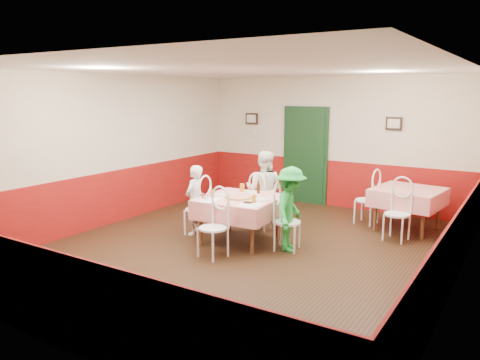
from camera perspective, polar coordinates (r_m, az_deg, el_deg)
The scene contains 39 objects.
floor at distance 7.54m, azimuth 0.99°, elevation -8.40°, with size 7.00×7.00×0.00m, color black.
ceiling at distance 7.14m, azimuth 1.06°, elevation 13.35°, with size 7.00×7.00×0.00m, color white.
back_wall at distance 10.34m, azimuth 11.16°, elevation 4.55°, with size 6.00×0.10×2.80m, color beige.
front_wall at distance 4.64m, azimuth -22.04°, elevation -3.39°, with size 6.00×0.10×2.80m, color beige.
left_wall at distance 9.12m, azimuth -15.35°, elevation 3.58°, with size 0.10×7.00×2.80m, color beige.
right_wall at distance 6.23m, azimuth 25.33°, elevation -0.21°, with size 0.10×7.00×2.80m, color beige.
wainscot_back at distance 10.46m, azimuth 10.95°, elevation -0.36°, with size 6.00×0.03×1.00m, color maroon.
wainscot_front at distance 4.93m, azimuth -21.15°, elevation -13.55°, with size 6.00×0.03×1.00m, color maroon.
wainscot_left at distance 9.26m, azimuth -15.02°, elevation -1.96°, with size 0.03×7.00×1.00m, color maroon.
wainscot_right at distance 6.45m, azimuth 24.56°, elevation -8.08°, with size 0.03×7.00×1.00m, color maroon.
door at distance 10.57m, azimuth 7.96°, elevation 2.86°, with size 0.96×0.06×2.10m, color black.
picture_left at distance 11.14m, azimuth 1.44°, elevation 7.49°, with size 0.32×0.03×0.26m, color black.
picture_right at distance 9.86m, azimuth 18.24°, elevation 6.56°, with size 0.32×0.03×0.26m, color black.
thermostat at distance 11.11m, azimuth 1.87°, elevation 5.67°, with size 0.10×0.03×0.10m, color white.
main_table at distance 7.80m, azimuth 0.00°, elevation -4.88°, with size 1.22×1.22×0.77m, color red.
second_table at distance 9.00m, azimuth 19.73°, elevation -3.40°, with size 1.12×1.12×0.77m, color red.
chair_left at distance 8.21m, azimuth -5.21°, elevation -3.59°, with size 0.42×0.42×0.90m, color white, non-canonical shape.
chair_right at distance 7.42m, azimuth 5.78°, elevation -5.14°, with size 0.42×0.42×0.90m, color white, non-canonical shape.
chair_far at distance 8.51m, azimuth 2.76°, elevation -3.05°, with size 0.42×0.42×0.90m, color white, non-canonical shape.
chair_near at distance 7.07m, azimuth -3.34°, elevation -5.90°, with size 0.42×0.42×0.90m, color white, non-canonical shape.
chair_second_a at distance 9.17m, azimuth 15.18°, elevation -2.41°, with size 0.42×0.42×0.90m, color white, non-canonical shape.
chair_second_b at distance 8.28m, azimuth 18.60°, elevation -4.00°, with size 0.42×0.42×0.90m, color white, non-canonical shape.
pizza at distance 7.65m, azimuth -0.18°, elevation -2.11°, with size 0.42×0.42×0.03m, color #B74723.
plate_left at distance 7.88m, azimuth -2.71°, elevation -1.78°, with size 0.25×0.25×0.01m, color white.
plate_right at distance 7.50m, azimuth 2.62°, elevation -2.42°, with size 0.25×0.25×0.01m, color white.
plate_far at distance 8.04m, azimuth 1.34°, elevation -1.52°, with size 0.25×0.25×0.01m, color white.
glass_a at distance 7.68m, azimuth -3.40°, elevation -1.69°, with size 0.07×0.07×0.13m, color #BF7219.
glass_b at distance 7.30m, azimuth 1.72°, elevation -2.34°, with size 0.07×0.07×0.12m, color #BF7219.
glass_c at distance 8.11m, azimuth 0.25°, elevation -0.95°, with size 0.08×0.08×0.14m, color #BF7219.
beer_bottle at distance 7.99m, azimuth 2.25°, elevation -0.92°, with size 0.06×0.06×0.20m, color #381C0A.
shaker_a at distance 7.52m, azimuth -4.30°, elevation -2.12°, with size 0.04×0.04×0.09m, color silver.
shaker_b at distance 7.51m, azimuth -3.96°, elevation -2.13°, with size 0.04×0.04×0.09m, color silver.
shaker_c at distance 7.63m, azimuth -4.56°, elevation -1.94°, with size 0.04×0.04×0.09m, color #B23319.
menu_left at distance 7.53m, azimuth -3.77°, elevation -2.44°, with size 0.30×0.40×0.00m, color white.
menu_right at distance 7.21m, azimuth 1.37°, elevation -3.01°, with size 0.30×0.40×0.00m, color white.
wallet at distance 7.30m, azimuth 0.94°, elevation -2.75°, with size 0.11×0.09×0.02m, color black.
diner_left at distance 8.20m, azimuth -5.52°, elevation -2.45°, with size 0.45×0.29×1.22m, color gray.
diner_far at distance 8.49m, azimuth 2.93°, elevation -1.22°, with size 0.70×0.54×1.43m, color gray.
diner_right at distance 7.35m, azimuth 6.17°, elevation -3.56°, with size 0.86×0.50×1.34m, color gray.
Camera 1 is at (3.69, -6.10, 2.46)m, focal length 35.00 mm.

